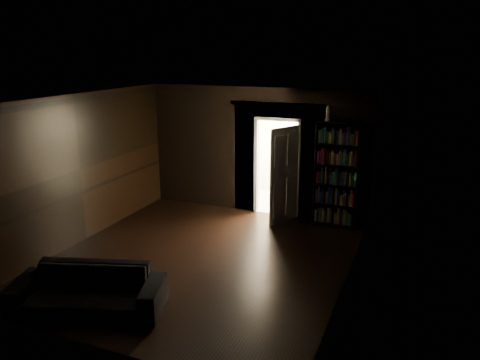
# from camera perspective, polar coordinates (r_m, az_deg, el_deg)

# --- Properties ---
(ground) EXTENTS (5.50, 5.50, 0.00)m
(ground) POSITION_cam_1_polar(r_m,az_deg,el_deg) (8.39, -4.78, -9.60)
(ground) COLOR black
(ground) RESTS_ON ground
(room_walls) EXTENTS (5.02, 5.61, 2.84)m
(room_walls) POSITION_cam_1_polar(r_m,az_deg,el_deg) (8.77, -1.94, 3.20)
(room_walls) COLOR black
(room_walls) RESTS_ON ground
(kitchen_alcove) EXTENTS (2.20, 1.80, 2.60)m
(kitchen_alcove) POSITION_cam_1_polar(r_m,az_deg,el_deg) (11.28, 6.26, 3.48)
(kitchen_alcove) COLOR beige
(kitchen_alcove) RESTS_ON ground
(sofa) EXTENTS (2.29, 1.51, 0.81)m
(sofa) POSITION_cam_1_polar(r_m,az_deg,el_deg) (7.05, -18.13, -11.89)
(sofa) COLOR black
(sofa) RESTS_ON ground
(bookshelf) EXTENTS (0.92, 0.37, 2.20)m
(bookshelf) POSITION_cam_1_polar(r_m,az_deg,el_deg) (9.76, 11.69, 0.65)
(bookshelf) COLOR black
(bookshelf) RESTS_ON ground
(refrigerator) EXTENTS (0.90, 0.86, 1.65)m
(refrigerator) POSITION_cam_1_polar(r_m,az_deg,el_deg) (11.50, 8.41, 1.66)
(refrigerator) COLOR white
(refrigerator) RESTS_ON ground
(door) EXTENTS (0.39, 0.80, 2.05)m
(door) POSITION_cam_1_polar(r_m,az_deg,el_deg) (9.82, 5.42, 0.54)
(door) COLOR silver
(door) RESTS_ON ground
(figurine) EXTENTS (0.14, 0.14, 0.33)m
(figurine) POSITION_cam_1_polar(r_m,az_deg,el_deg) (9.50, 10.67, 8.09)
(figurine) COLOR white
(figurine) RESTS_ON bookshelf
(bottles) EXTENTS (0.64, 0.31, 0.27)m
(bottles) POSITION_cam_1_polar(r_m,az_deg,el_deg) (11.33, 8.68, 6.39)
(bottles) COLOR black
(bottles) RESTS_ON refrigerator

